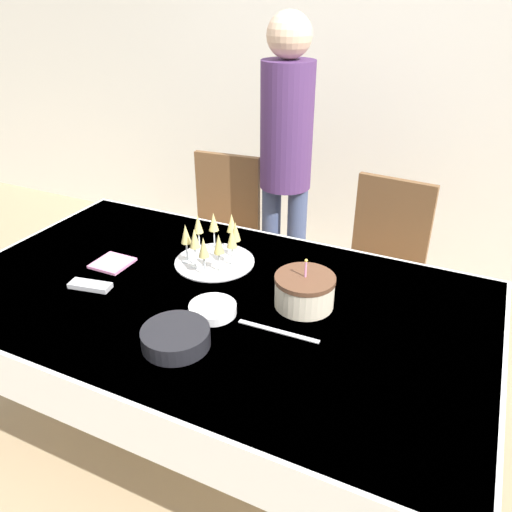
% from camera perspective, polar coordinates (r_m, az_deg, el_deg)
% --- Properties ---
extents(ground_plane, '(12.00, 12.00, 0.00)m').
position_cam_1_polar(ground_plane, '(2.45, -4.31, -19.51)').
color(ground_plane, tan).
extents(wall_back, '(8.00, 0.05, 2.70)m').
position_cam_1_polar(wall_back, '(3.52, 11.78, 20.25)').
color(wall_back, silver).
rests_on(wall_back, ground_plane).
extents(dining_table, '(2.11, 1.21, 0.76)m').
position_cam_1_polar(dining_table, '(2.01, -4.99, -6.79)').
color(dining_table, white).
rests_on(dining_table, ground_plane).
extents(dining_chair_far_left, '(0.45, 0.45, 0.97)m').
position_cam_1_polar(dining_chair_far_left, '(2.97, -3.98, 2.90)').
color(dining_chair_far_left, brown).
rests_on(dining_chair_far_left, ground_plane).
extents(dining_chair_far_right, '(0.46, 0.46, 0.97)m').
position_cam_1_polar(dining_chair_far_right, '(2.68, 14.09, -0.93)').
color(dining_chair_far_right, brown).
rests_on(dining_chair_far_right, ground_plane).
extents(birthday_cake, '(0.23, 0.23, 0.20)m').
position_cam_1_polar(birthday_cake, '(1.86, 5.56, -3.99)').
color(birthday_cake, beige).
rests_on(birthday_cake, dining_table).
extents(champagne_tray, '(0.35, 0.35, 0.18)m').
position_cam_1_polar(champagne_tray, '(2.14, -4.90, 1.46)').
color(champagne_tray, silver).
rests_on(champagne_tray, dining_table).
extents(plate_stack_main, '(0.23, 0.23, 0.06)m').
position_cam_1_polar(plate_stack_main, '(1.70, -9.16, -9.17)').
color(plate_stack_main, black).
rests_on(plate_stack_main, dining_table).
extents(plate_stack_dessert, '(0.18, 0.18, 0.03)m').
position_cam_1_polar(plate_stack_dessert, '(1.84, -4.97, -6.08)').
color(plate_stack_dessert, white).
rests_on(plate_stack_dessert, dining_table).
extents(cake_knife, '(0.30, 0.03, 0.00)m').
position_cam_1_polar(cake_knife, '(1.75, 2.54, -8.58)').
color(cake_knife, silver).
rests_on(cake_knife, dining_table).
extents(fork_pile, '(0.18, 0.09, 0.02)m').
position_cam_1_polar(fork_pile, '(2.09, -18.42, -3.22)').
color(fork_pile, silver).
rests_on(fork_pile, dining_table).
extents(napkin_pile, '(0.15, 0.15, 0.01)m').
position_cam_1_polar(napkin_pile, '(2.24, -16.09, -0.78)').
color(napkin_pile, pink).
rests_on(napkin_pile, dining_table).
extents(person_standing, '(0.28, 0.28, 1.72)m').
position_cam_1_polar(person_standing, '(2.75, 3.46, 12.11)').
color(person_standing, '#3F4C72').
rests_on(person_standing, ground_plane).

